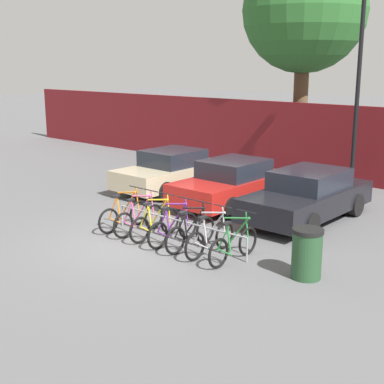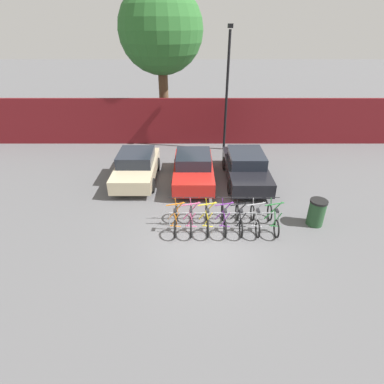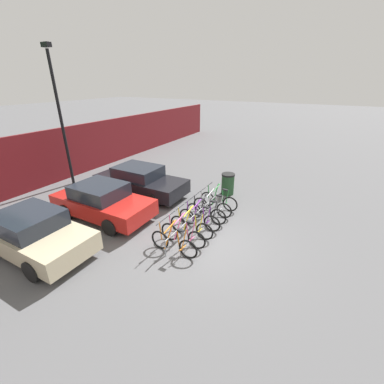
{
  "view_description": "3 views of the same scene",
  "coord_description": "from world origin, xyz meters",
  "px_view_note": "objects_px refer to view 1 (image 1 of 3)",
  "views": [
    {
      "loc": [
        9.04,
        -8.3,
        4.21
      ],
      "look_at": [
        -0.51,
        2.49,
        0.74
      ],
      "focal_mm": 50.0,
      "sensor_mm": 36.0,
      "label": 1
    },
    {
      "loc": [
        -0.53,
        -8.5,
        6.62
      ],
      "look_at": [
        -0.54,
        0.94,
        1.28
      ],
      "focal_mm": 28.0,
      "sensor_mm": 36.0,
      "label": 2
    },
    {
      "loc": [
        -6.77,
        -3.24,
        5.11
      ],
      "look_at": [
        1.1,
        1.09,
        1.17
      ],
      "focal_mm": 24.0,
      "sensor_mm": 36.0,
      "label": 3
    }
  ],
  "objects_px": {
    "bike_rack": "(178,223)",
    "bicycle_pink": "(139,219)",
    "trash_bin": "(307,253)",
    "car_beige": "(171,171)",
    "car_red": "(232,183)",
    "tree_behind_hoarding": "(305,11)",
    "bicycle_purple": "(173,228)",
    "bicycle_silver": "(210,238)",
    "bicycle_black": "(191,233)",
    "bicycle_green": "(234,245)",
    "bicycle_orange": "(124,215)",
    "lamp_post": "(358,81)",
    "car_black": "(308,196)",
    "bicycle_yellow": "(155,223)"
  },
  "relations": [
    {
      "from": "bicycle_orange",
      "to": "bicycle_purple",
      "type": "relative_size",
      "value": 1.0
    },
    {
      "from": "bicycle_orange",
      "to": "bike_rack",
      "type": "bearing_deg",
      "value": 3.24
    },
    {
      "from": "bicycle_purple",
      "to": "bike_rack",
      "type": "bearing_deg",
      "value": 83.57
    },
    {
      "from": "bicycle_yellow",
      "to": "lamp_post",
      "type": "bearing_deg",
      "value": 77.0
    },
    {
      "from": "bike_rack",
      "to": "bicycle_silver",
      "type": "distance_m",
      "value": 1.14
    },
    {
      "from": "bike_rack",
      "to": "car_beige",
      "type": "bearing_deg",
      "value": 135.36
    },
    {
      "from": "bike_rack",
      "to": "bicycle_yellow",
      "type": "xyz_separation_m",
      "value": [
        -0.64,
        -0.15,
        -0.11
      ]
    },
    {
      "from": "bicycle_pink",
      "to": "bicycle_black",
      "type": "bearing_deg",
      "value": -0.43
    },
    {
      "from": "bike_rack",
      "to": "bicycle_black",
      "type": "bearing_deg",
      "value": -15.53
    },
    {
      "from": "bicycle_green",
      "to": "bicycle_pink",
      "type": "bearing_deg",
      "value": -177.71
    },
    {
      "from": "bicycle_yellow",
      "to": "bicycle_black",
      "type": "distance_m",
      "value": 1.17
    },
    {
      "from": "bicycle_pink",
      "to": "tree_behind_hoarding",
      "type": "height_order",
      "value": "tree_behind_hoarding"
    },
    {
      "from": "bicycle_purple",
      "to": "bicycle_silver",
      "type": "relative_size",
      "value": 1.0
    },
    {
      "from": "trash_bin",
      "to": "car_red",
      "type": "bearing_deg",
      "value": 142.3
    },
    {
      "from": "bicycle_pink",
      "to": "car_beige",
      "type": "relative_size",
      "value": 0.43
    },
    {
      "from": "bicycle_silver",
      "to": "lamp_post",
      "type": "xyz_separation_m",
      "value": [
        -0.4,
        7.97,
        3.28
      ]
    },
    {
      "from": "bicycle_silver",
      "to": "car_beige",
      "type": "relative_size",
      "value": 0.43
    },
    {
      "from": "car_red",
      "to": "lamp_post",
      "type": "height_order",
      "value": "lamp_post"
    },
    {
      "from": "bicycle_green",
      "to": "car_red",
      "type": "height_order",
      "value": "car_red"
    },
    {
      "from": "bike_rack",
      "to": "bicycle_yellow",
      "type": "distance_m",
      "value": 0.66
    },
    {
      "from": "bicycle_black",
      "to": "bicycle_green",
      "type": "bearing_deg",
      "value": -3.97
    },
    {
      "from": "car_red",
      "to": "lamp_post",
      "type": "relative_size",
      "value": 0.62
    },
    {
      "from": "bicycle_silver",
      "to": "bicycle_pink",
      "type": "bearing_deg",
      "value": -178.95
    },
    {
      "from": "car_beige",
      "to": "trash_bin",
      "type": "xyz_separation_m",
      "value": [
        7.25,
        -3.68,
        -0.17
      ]
    },
    {
      "from": "tree_behind_hoarding",
      "to": "bicycle_pink",
      "type": "bearing_deg",
      "value": -80.63
    },
    {
      "from": "bicycle_black",
      "to": "bicycle_silver",
      "type": "bearing_deg",
      "value": -3.97
    },
    {
      "from": "lamp_post",
      "to": "tree_behind_hoarding",
      "type": "height_order",
      "value": "tree_behind_hoarding"
    },
    {
      "from": "bicycle_green",
      "to": "lamp_post",
      "type": "xyz_separation_m",
      "value": [
        -1.05,
        7.97,
        3.28
      ]
    },
    {
      "from": "bicycle_purple",
      "to": "bicycle_silver",
      "type": "bearing_deg",
      "value": 2.57
    },
    {
      "from": "bicycle_yellow",
      "to": "car_red",
      "type": "height_order",
      "value": "car_red"
    },
    {
      "from": "car_beige",
      "to": "lamp_post",
      "type": "height_order",
      "value": "lamp_post"
    },
    {
      "from": "bicycle_pink",
      "to": "bicycle_silver",
      "type": "distance_m",
      "value": 2.34
    },
    {
      "from": "lamp_post",
      "to": "trash_bin",
      "type": "xyz_separation_m",
      "value": [
        2.7,
        -7.73,
        -3.14
      ]
    },
    {
      "from": "car_black",
      "to": "tree_behind_hoarding",
      "type": "height_order",
      "value": "tree_behind_hoarding"
    },
    {
      "from": "bike_rack",
      "to": "bicycle_pink",
      "type": "distance_m",
      "value": 1.23
    },
    {
      "from": "bicycle_yellow",
      "to": "bicycle_purple",
      "type": "height_order",
      "value": "same"
    },
    {
      "from": "bicycle_green",
      "to": "tree_behind_hoarding",
      "type": "height_order",
      "value": "tree_behind_hoarding"
    },
    {
      "from": "bicycle_purple",
      "to": "bicycle_green",
      "type": "xyz_separation_m",
      "value": [
        1.8,
        0.0,
        0.0
      ]
    },
    {
      "from": "bicycle_orange",
      "to": "car_beige",
      "type": "xyz_separation_m",
      "value": [
        -2.04,
        3.92,
        0.31
      ]
    },
    {
      "from": "bike_rack",
      "to": "bicycle_purple",
      "type": "xyz_separation_m",
      "value": [
        -0.02,
        -0.15,
        -0.11
      ]
    },
    {
      "from": "tree_behind_hoarding",
      "to": "car_beige",
      "type": "bearing_deg",
      "value": -96.85
    },
    {
      "from": "bicycle_orange",
      "to": "lamp_post",
      "type": "distance_m",
      "value": 8.98
    },
    {
      "from": "car_black",
      "to": "tree_behind_hoarding",
      "type": "distance_m",
      "value": 9.86
    },
    {
      "from": "bicycle_orange",
      "to": "bicycle_yellow",
      "type": "bearing_deg",
      "value": -1.53
    },
    {
      "from": "bike_rack",
      "to": "bicycle_orange",
      "type": "xyz_separation_m",
      "value": [
        -1.78,
        -0.15,
        -0.11
      ]
    },
    {
      "from": "bicycle_yellow",
      "to": "bicycle_green",
      "type": "distance_m",
      "value": 2.42
    },
    {
      "from": "bicycle_yellow",
      "to": "tree_behind_hoarding",
      "type": "height_order",
      "value": "tree_behind_hoarding"
    },
    {
      "from": "bicycle_green",
      "to": "car_beige",
      "type": "xyz_separation_m",
      "value": [
        -5.6,
        3.92,
        0.31
      ]
    },
    {
      "from": "car_beige",
      "to": "tree_behind_hoarding",
      "type": "relative_size",
      "value": 0.46
    },
    {
      "from": "trash_bin",
      "to": "bike_rack",
      "type": "bearing_deg",
      "value": -178.49
    }
  ]
}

